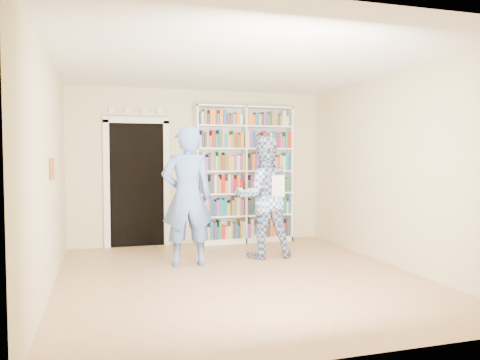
{
  "coord_description": "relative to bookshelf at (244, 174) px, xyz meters",
  "views": [
    {
      "loc": [
        -1.68,
        -5.64,
        1.55
      ],
      "look_at": [
        0.26,
        0.9,
        1.2
      ],
      "focal_mm": 35.0,
      "sensor_mm": 36.0,
      "label": 1
    }
  ],
  "objects": [
    {
      "name": "floor",
      "position": [
        -0.76,
        -2.34,
        -1.23
      ],
      "size": [
        5.0,
        5.0,
        0.0
      ],
      "primitive_type": "plane",
      "color": "#AB7C52",
      "rests_on": "ground"
    },
    {
      "name": "wall_art",
      "position": [
        -2.99,
        -2.14,
        0.17
      ],
      "size": [
        0.03,
        0.25,
        0.25
      ],
      "primitive_type": "cube",
      "color": "brown",
      "rests_on": "wall_left"
    },
    {
      "name": "ceiling",
      "position": [
        -0.76,
        -2.34,
        1.47
      ],
      "size": [
        5.0,
        5.0,
        0.0
      ],
      "primitive_type": "plane",
      "rotation": [
        3.14,
        0.0,
        0.0
      ],
      "color": "white",
      "rests_on": "wall_back"
    },
    {
      "name": "wall_right",
      "position": [
        1.49,
        -2.34,
        0.12
      ],
      "size": [
        0.0,
        5.0,
        5.0
      ],
      "primitive_type": "plane",
      "rotation": [
        1.57,
        0.0,
        -1.57
      ],
      "color": "beige",
      "rests_on": "floor"
    },
    {
      "name": "man_blue",
      "position": [
        -1.3,
        -1.51,
        -0.24
      ],
      "size": [
        0.73,
        0.49,
        1.96
      ],
      "primitive_type": "imported",
      "rotation": [
        0.0,
        0.0,
        3.11
      ],
      "color": "#587AC3",
      "rests_on": "floor"
    },
    {
      "name": "man_plaid",
      "position": [
        -0.08,
        -1.27,
        -0.3
      ],
      "size": [
        0.94,
        0.76,
        1.85
      ],
      "primitive_type": "imported",
      "rotation": [
        0.0,
        0.0,
        3.07
      ],
      "color": "#305193",
      "rests_on": "floor"
    },
    {
      "name": "doorway",
      "position": [
        -1.86,
        0.13,
        -0.05
      ],
      "size": [
        1.1,
        0.08,
        2.43
      ],
      "color": "black",
      "rests_on": "floor"
    },
    {
      "name": "wall_left",
      "position": [
        -3.01,
        -2.34,
        0.12
      ],
      "size": [
        0.0,
        5.0,
        5.0
      ],
      "primitive_type": "plane",
      "rotation": [
        1.57,
        0.0,
        1.57
      ],
      "color": "beige",
      "rests_on": "floor"
    },
    {
      "name": "bookshelf",
      "position": [
        0.0,
        0.0,
        0.0
      ],
      "size": [
        1.76,
        0.33,
        2.43
      ],
      "rotation": [
        0.0,
        0.0,
        0.39
      ],
      "color": "white",
      "rests_on": "floor"
    },
    {
      "name": "wall_back",
      "position": [
        -0.76,
        0.16,
        0.12
      ],
      "size": [
        4.5,
        0.0,
        4.5
      ],
      "primitive_type": "plane",
      "rotation": [
        1.57,
        0.0,
        0.0
      ],
      "color": "beige",
      "rests_on": "floor"
    },
    {
      "name": "paper_sheet",
      "position": [
        0.07,
        -1.52,
        -0.13
      ],
      "size": [
        0.22,
        0.07,
        0.33
      ],
      "primitive_type": "cube",
      "rotation": [
        0.0,
        0.0,
        0.28
      ],
      "color": "white",
      "rests_on": "man_plaid"
    }
  ]
}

